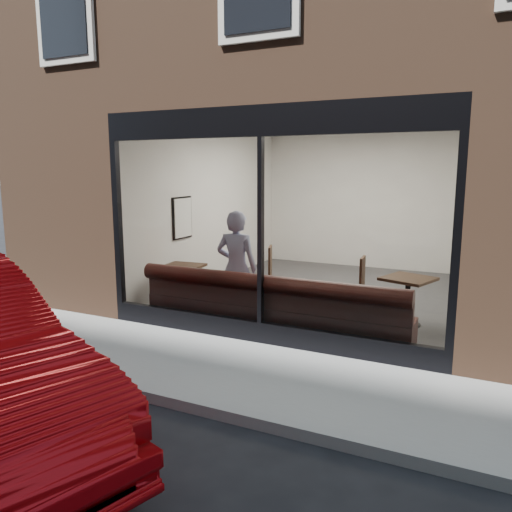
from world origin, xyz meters
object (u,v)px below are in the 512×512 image
at_px(person, 237,268).
at_px(cafe_chair_right, 350,298).
at_px(cafe_table_right, 408,279).
at_px(banquette, 272,319).
at_px(cafe_chair_left, 260,283).
at_px(cafe_table_left, 182,267).

height_order(person, cafe_chair_right, person).
bearing_deg(person, cafe_table_right, -163.65).
height_order(banquette, cafe_table_right, cafe_table_right).
bearing_deg(cafe_chair_left, banquette, 100.40).
distance_m(banquette, cafe_chair_left, 2.29).
bearing_deg(cafe_chair_right, cafe_table_right, 153.63).
bearing_deg(cafe_table_right, banquette, -143.17).
bearing_deg(cafe_table_left, banquette, -16.54).
bearing_deg(cafe_chair_right, cafe_chair_left, -15.30).
distance_m(banquette, cafe_table_left, 2.09).
distance_m(banquette, person, 0.99).
height_order(banquette, cafe_chair_left, banquette).
height_order(cafe_table_left, cafe_chair_left, cafe_table_left).
bearing_deg(person, banquette, 154.92).
bearing_deg(cafe_chair_right, banquette, 61.81).
xyz_separation_m(person, cafe_table_right, (2.40, 1.04, -0.15)).
distance_m(person, cafe_chair_right, 2.11).
bearing_deg(cafe_chair_right, cafe_table_left, 17.01).
distance_m(cafe_table_right, cafe_chair_left, 2.96).
xyz_separation_m(banquette, cafe_chair_right, (0.70, 1.66, 0.01)).
relative_size(person, cafe_chair_left, 4.17).
relative_size(cafe_chair_left, cafe_chair_right, 1.07).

